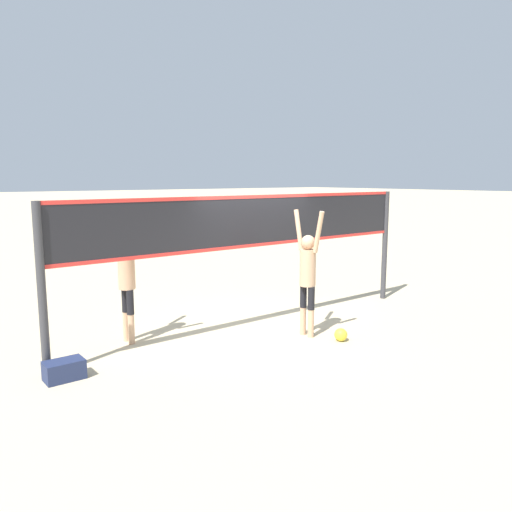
{
  "coord_description": "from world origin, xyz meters",
  "views": [
    {
      "loc": [
        -5.56,
        -7.12,
        2.78
      ],
      "look_at": [
        0.0,
        0.0,
        1.36
      ],
      "focal_mm": 35.0,
      "sensor_mm": 36.0,
      "label": 1
    }
  ],
  "objects_px": {
    "volleyball_net": "(256,234)",
    "player_blocker": "(127,272)",
    "volleyball": "(341,335)",
    "gear_bag": "(64,370)",
    "player_spiker": "(308,270)"
  },
  "relations": [
    {
      "from": "volleyball_net",
      "to": "gear_bag",
      "type": "xyz_separation_m",
      "value": [
        -3.6,
        -0.27,
        -1.64
      ]
    },
    {
      "from": "player_spiker",
      "to": "gear_bag",
      "type": "xyz_separation_m",
      "value": [
        -4.02,
        0.66,
        -1.04
      ]
    },
    {
      "from": "volleyball_net",
      "to": "player_blocker",
      "type": "bearing_deg",
      "value": 163.29
    },
    {
      "from": "player_spiker",
      "to": "gear_bag",
      "type": "distance_m",
      "value": 4.2
    },
    {
      "from": "gear_bag",
      "to": "volleyball_net",
      "type": "bearing_deg",
      "value": 4.34
    },
    {
      "from": "player_spiker",
      "to": "player_blocker",
      "type": "height_order",
      "value": "player_blocker"
    },
    {
      "from": "volleyball_net",
      "to": "player_spiker",
      "type": "height_order",
      "value": "volleyball_net"
    },
    {
      "from": "volleyball",
      "to": "gear_bag",
      "type": "height_order",
      "value": "gear_bag"
    },
    {
      "from": "player_blocker",
      "to": "volleyball",
      "type": "bearing_deg",
      "value": 53.1
    },
    {
      "from": "volleyball_net",
      "to": "player_blocker",
      "type": "distance_m",
      "value": 2.39
    },
    {
      "from": "volleyball_net",
      "to": "player_spiker",
      "type": "distance_m",
      "value": 1.18
    },
    {
      "from": "volleyball_net",
      "to": "player_blocker",
      "type": "height_order",
      "value": "volleyball_net"
    },
    {
      "from": "player_spiker",
      "to": "gear_bag",
      "type": "bearing_deg",
      "value": 80.64
    },
    {
      "from": "volleyball",
      "to": "gear_bag",
      "type": "xyz_separation_m",
      "value": [
        -4.27,
        1.24,
        0.03
      ]
    },
    {
      "from": "player_blocker",
      "to": "volleyball",
      "type": "relative_size",
      "value": 10.28
    }
  ]
}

